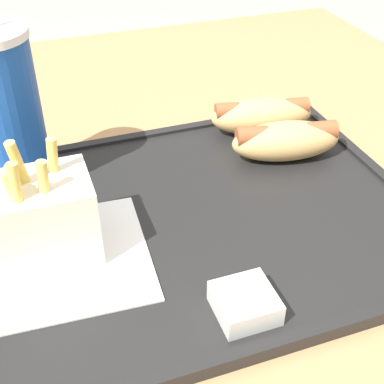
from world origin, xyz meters
TOP-DOWN VIEW (x-y plane):
  - food_tray at (0.04, 0.02)m, footprint 0.46×0.35m
  - paper_napkin at (-0.11, 0.00)m, footprint 0.18×0.16m
  - soda_cup at (-0.12, 0.14)m, footprint 0.08×0.08m
  - hot_dog_far at (0.17, 0.15)m, footprint 0.13×0.07m
  - hot_dog_near at (0.17, 0.09)m, footprint 0.13×0.07m
  - fries_carton at (-0.10, 0.01)m, footprint 0.09×0.07m
  - sauce_cup_mayo at (0.03, -0.11)m, footprint 0.05×0.05m

SIDE VIEW (x-z plane):
  - food_tray at x=0.04m, z-range 0.74..0.76m
  - paper_napkin at x=-0.11m, z-range 0.76..0.76m
  - sauce_cup_mayo at x=0.03m, z-range 0.76..0.78m
  - hot_dog_far at x=0.17m, z-range 0.76..0.80m
  - hot_dog_near at x=0.17m, z-range 0.76..0.80m
  - fries_carton at x=-0.10m, z-range 0.74..0.86m
  - soda_cup at x=-0.12m, z-range 0.74..0.94m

